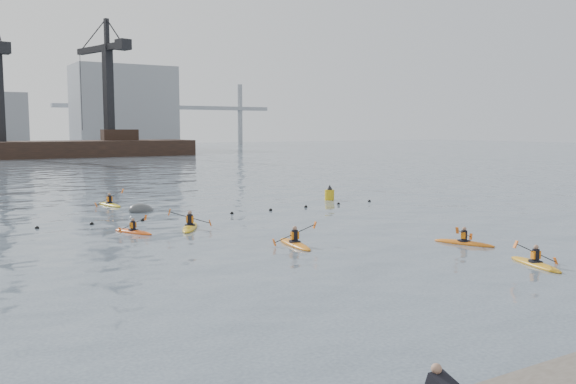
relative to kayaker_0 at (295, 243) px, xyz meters
name	(u,v)px	position (x,y,z in m)	size (l,w,h in m)	color
ground	(430,308)	(-1.80, -10.94, -0.10)	(400.00, 400.00, 0.00)	#3C4658
float_line	(165,218)	(-2.30, 11.60, -0.07)	(33.24, 0.73, 0.24)	black
barge_pier	(0,148)	(-2.02, 99.06, 1.79)	(72.00, 19.30, 29.50)	black
kayaker_0	(295,243)	(0.00, 0.00, 0.00)	(2.30, 3.42, 1.24)	#CA6D13
kayaker_1	(535,263)	(6.18, -8.87, -0.01)	(2.11, 3.15, 1.21)	#BF8316
kayaker_2	(133,231)	(-5.58, 7.61, -0.02)	(1.81, 2.82, 0.97)	#EB5516
kayaker_3	(190,226)	(-2.39, 7.35, 0.01)	(2.36, 3.48, 1.26)	gold
kayaker_4	(464,242)	(7.22, -4.06, -0.01)	(1.97, 3.04, 1.09)	#C35F12
kayaker_5	(110,204)	(-3.50, 19.91, 0.00)	(2.27, 3.34, 1.29)	gold
mooring_buoy	(142,211)	(-2.49, 15.65, -0.10)	(2.13, 1.26, 1.06)	#404346
nav_buoy	(329,195)	(12.20, 14.29, 0.31)	(0.75, 0.75, 1.37)	#C59513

